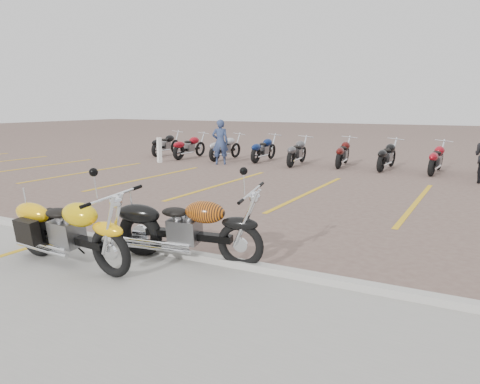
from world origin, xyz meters
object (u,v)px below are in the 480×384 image
at_px(flame_cruiser, 186,230).
at_px(person_a, 220,142).
at_px(bollard, 159,150).
at_px(yellow_cruiser, 70,233).

height_order(flame_cruiser, person_a, person_a).
distance_m(flame_cruiser, bollard, 12.31).
bearing_deg(person_a, flame_cruiser, 87.24).
distance_m(flame_cruiser, person_a, 11.49).
xyz_separation_m(yellow_cruiser, flame_cruiser, (1.36, 0.94, -0.01)).
bearing_deg(flame_cruiser, bollard, 122.42).
bearing_deg(yellow_cruiser, bollard, 127.61).
height_order(person_a, bollard, person_a).
height_order(yellow_cruiser, person_a, person_a).
relative_size(yellow_cruiser, person_a, 1.39).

